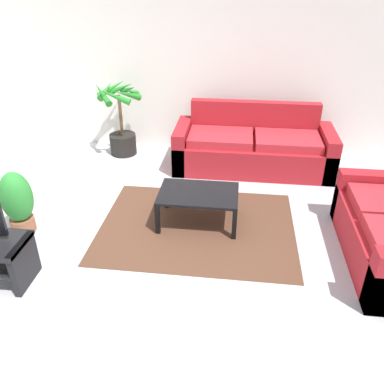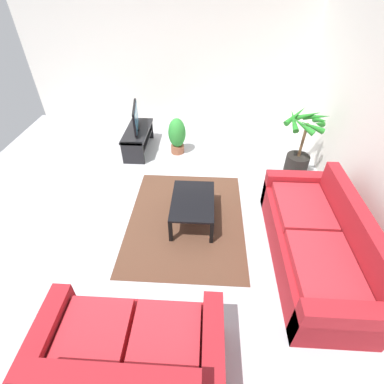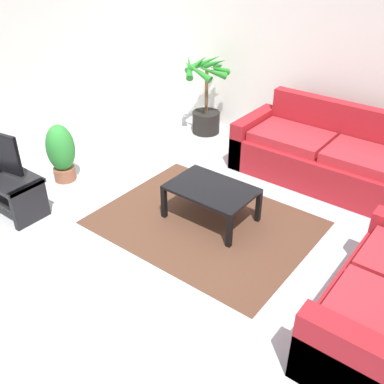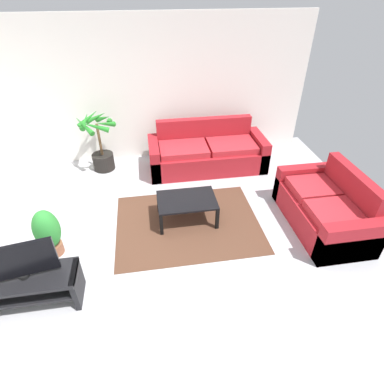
{
  "view_description": "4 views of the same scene",
  "coord_description": "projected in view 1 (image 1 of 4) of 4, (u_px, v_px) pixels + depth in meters",
  "views": [
    {
      "loc": [
        0.64,
        -3.1,
        2.57
      ],
      "look_at": [
        0.21,
        0.42,
        0.57
      ],
      "focal_mm": 36.95,
      "sensor_mm": 36.0,
      "label": 1
    },
    {
      "loc": [
        3.25,
        0.89,
        2.99
      ],
      "look_at": [
        0.27,
        0.72,
        0.56
      ],
      "focal_mm": 26.33,
      "sensor_mm": 36.0,
      "label": 2
    },
    {
      "loc": [
        2.51,
        -2.53,
        2.79
      ],
      "look_at": [
        0.27,
        0.36,
        0.53
      ],
      "focal_mm": 41.69,
      "sensor_mm": 36.0,
      "label": 3
    },
    {
      "loc": [
        -0.28,
        -2.98,
        3.18
      ],
      "look_at": [
        0.3,
        0.59,
        0.62
      ],
      "focal_mm": 28.78,
      "sensor_mm": 36.0,
      "label": 4
    }
  ],
  "objects": [
    {
      "name": "potted_palm",
      "position": [
        121.0,
        124.0,
        6.1
      ],
      "size": [
        0.75,
        0.76,
        1.13
      ],
      "color": "black",
      "rests_on": "ground"
    },
    {
      "name": "coffee_table",
      "position": [
        198.0,
        196.0,
        4.45
      ],
      "size": [
        0.89,
        0.6,
        0.39
      ],
      "color": "black",
      "rests_on": "ground"
    },
    {
      "name": "couch_main",
      "position": [
        253.0,
        148.0,
        5.75
      ],
      "size": [
        2.25,
        0.9,
        0.9
      ],
      "color": "maroon",
      "rests_on": "ground"
    },
    {
      "name": "potted_plant_small",
      "position": [
        17.0,
        201.0,
        4.28
      ],
      "size": [
        0.34,
        0.34,
        0.73
      ],
      "color": "brown",
      "rests_on": "ground"
    },
    {
      "name": "area_rug",
      "position": [
        197.0,
        226.0,
        4.53
      ],
      "size": [
        2.2,
        1.7,
        0.01
      ],
      "primitive_type": "cube",
      "color": "#513323",
      "rests_on": "ground"
    },
    {
      "name": "wall_back",
      "position": [
        199.0,
        63.0,
        5.94
      ],
      "size": [
        6.0,
        0.06,
        2.7
      ],
      "primitive_type": "cube",
      "color": "silver",
      "rests_on": "ground"
    },
    {
      "name": "ground_plane",
      "position": [
        167.0,
        260.0,
        4.01
      ],
      "size": [
        6.6,
        6.6,
        0.0
      ],
      "primitive_type": "plane",
      "color": "#B2B2B7"
    }
  ]
}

